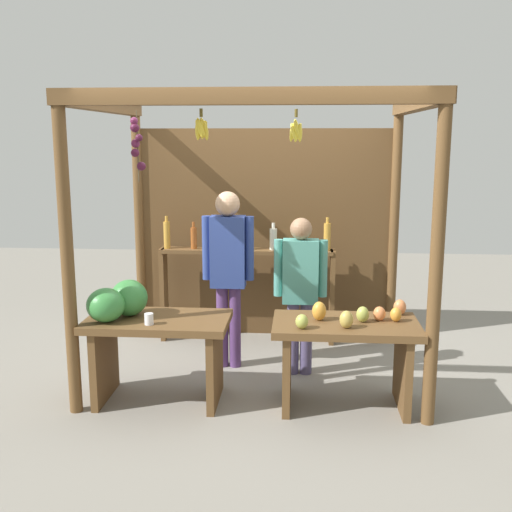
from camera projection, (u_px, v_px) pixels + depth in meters
name	position (u px, v px, depth m)	size (l,w,h in m)	color
ground_plane	(258.00, 368.00, 5.73)	(12.00, 12.00, 0.00)	gray
market_stall	(261.00, 209.00, 5.91)	(2.88, 2.17, 2.49)	brown
fruit_counter_left	(144.00, 327.00, 4.90)	(1.16, 0.64, 1.01)	brown
fruit_counter_right	(346.00, 344.00, 4.81)	(1.16, 0.64, 0.86)	brown
bottle_shelf_unit	(247.00, 268.00, 6.34)	(1.84, 0.22, 1.35)	brown
vendor_man	(228.00, 263.00, 5.58)	(0.48, 0.23, 1.67)	#57366C
vendor_woman	(300.00, 283.00, 5.44)	(0.48, 0.20, 1.45)	#564C74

